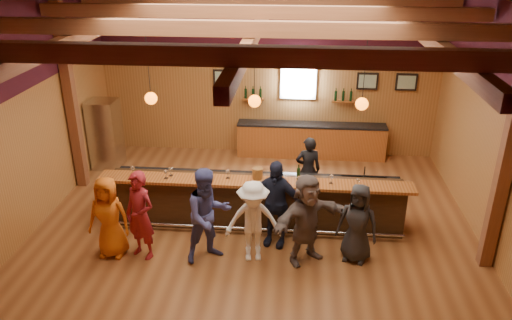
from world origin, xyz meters
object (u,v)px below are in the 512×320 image
(customer_navy, at_px, (275,203))
(bottle_a, at_px, (279,172))
(stainless_fridge, at_px, (106,134))
(customer_dark, at_px, (358,223))
(customer_orange, at_px, (109,217))
(customer_redvest, at_px, (140,215))
(customer_denim, at_px, (208,215))
(back_bar_cabinet, at_px, (311,140))
(ice_bucket, at_px, (257,173))
(customer_white, at_px, (253,221))
(bartender, at_px, (308,170))
(bar_counter, at_px, (256,199))
(customer_brown, at_px, (307,219))

(customer_navy, xyz_separation_m, bottle_a, (0.03, 0.64, 0.37))
(stainless_fridge, bearing_deg, customer_dark, -31.02)
(stainless_fridge, height_order, customer_orange, stainless_fridge)
(customer_redvest, distance_m, customer_denim, 1.26)
(back_bar_cabinet, distance_m, stainless_fridge, 5.43)
(ice_bucket, bearing_deg, stainless_fridge, 147.37)
(back_bar_cabinet, distance_m, customer_white, 5.07)
(customer_orange, relative_size, customer_white, 1.00)
(stainless_fridge, distance_m, bartender, 5.39)
(bar_counter, height_order, bottle_a, bottle_a)
(customer_redvest, height_order, ice_bucket, customer_redvest)
(customer_white, bearing_deg, customer_redvest, 175.16)
(back_bar_cabinet, bearing_deg, customer_navy, -99.72)
(customer_navy, distance_m, ice_bucket, 0.79)
(customer_brown, relative_size, bartender, 1.12)
(customer_brown, bearing_deg, customer_orange, 145.64)
(back_bar_cabinet, height_order, customer_white, customer_white)
(customer_orange, height_order, customer_brown, customer_brown)
(customer_orange, bearing_deg, bottle_a, 24.32)
(back_bar_cabinet, height_order, customer_brown, customer_brown)
(customer_navy, xyz_separation_m, customer_dark, (1.53, -0.39, -0.12))
(bar_counter, height_order, customer_brown, customer_brown)
(bar_counter, distance_m, customer_navy, 0.99)
(customer_white, bearing_deg, bartender, 59.87)
(customer_redvest, xyz_separation_m, customer_white, (2.07, 0.08, -0.06))
(bartender, xyz_separation_m, bottle_a, (-0.61, -1.17, 0.47))
(customer_redvest, bearing_deg, bottle_a, 52.70)
(customer_redvest, distance_m, bartender, 3.93)
(customer_navy, xyz_separation_m, customer_brown, (0.60, -0.50, -0.02))
(customer_dark, bearing_deg, ice_bucket, 171.07)
(bar_counter, xyz_separation_m, customer_dark, (1.96, -1.21, 0.25))
(ice_bucket, bearing_deg, customer_orange, -154.95)
(back_bar_cabinet, height_order, customer_redvest, customer_redvest)
(stainless_fridge, distance_m, customer_redvest, 4.43)
(customer_navy, height_order, customer_dark, customer_navy)
(customer_denim, distance_m, customer_brown, 1.78)
(customer_white, height_order, customer_navy, customer_navy)
(customer_brown, height_order, bartender, customer_brown)
(bottle_a, bearing_deg, customer_white, -108.48)
(bartender, distance_m, ice_bucket, 1.65)
(customer_white, height_order, customer_dark, customer_white)
(bar_counter, height_order, bartender, bartender)
(customer_orange, relative_size, bottle_a, 4.39)
(customer_denim, distance_m, customer_white, 0.82)
(customer_brown, distance_m, bartender, 2.32)
(customer_white, height_order, bartender, customer_white)
(customer_denim, height_order, customer_white, customer_denim)
(bar_counter, relative_size, customer_dark, 4.11)
(back_bar_cabinet, xyz_separation_m, customer_denim, (-1.93, -4.98, 0.44))
(customer_orange, bearing_deg, customer_redvest, 2.39)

